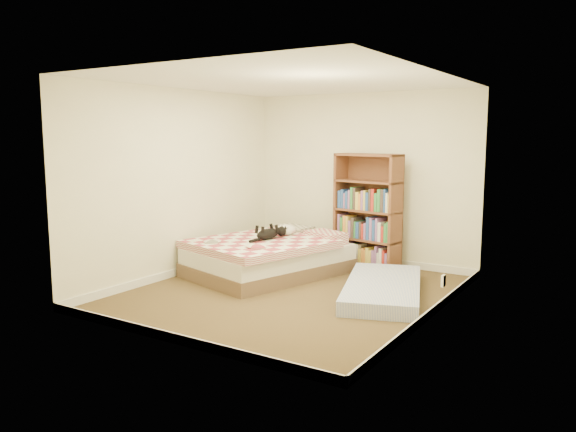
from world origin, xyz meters
The scene contains 6 objects.
room centered at (0.00, 0.00, 1.20)m, with size 3.51×4.01×2.51m.
bed centered at (-0.73, 0.66, 0.25)m, with size 1.93×2.35×0.55m.
bookshelf centered at (0.23, 1.73, 0.59)m, with size 1.04×0.50×1.63m.
floor_mattress centered at (1.00, 0.48, 0.08)m, with size 0.84×1.88×0.17m, color #7D8CD0.
black_cat centered at (-0.73, 0.63, 0.56)m, with size 0.34×0.73×0.16m.
white_dog centered at (-0.70, 1.01, 0.56)m, with size 0.39×0.40×0.15m.
Camera 1 is at (3.49, -5.58, 1.87)m, focal length 35.00 mm.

